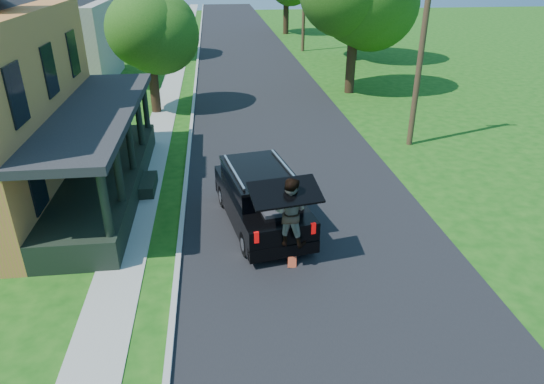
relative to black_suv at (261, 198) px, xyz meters
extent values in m
plane|color=#134C0F|center=(1.54, -3.08, -0.93)|extent=(140.00, 140.00, 0.00)
cube|color=black|center=(1.54, 16.92, -0.93)|extent=(8.00, 120.00, 0.02)
cube|color=#A7A6A1|center=(-2.51, 16.92, -0.93)|extent=(0.15, 120.00, 0.12)
cube|color=#9D9E95|center=(-4.06, 16.92, -0.93)|extent=(1.30, 120.00, 0.03)
cube|color=#9D9E95|center=(-7.96, 2.92, -0.93)|extent=(6.50, 1.20, 0.03)
cube|color=black|center=(-5.26, 2.92, -0.48)|extent=(2.40, 10.00, 0.90)
cube|color=black|center=(-5.26, 2.92, 2.07)|extent=(2.60, 10.30, 0.25)
cube|color=#B5AEA0|center=(-11.96, 20.92, 1.57)|extent=(8.00, 8.00, 5.00)
cube|color=#B5AEA0|center=(-11.96, 36.92, 1.57)|extent=(8.00, 8.00, 5.00)
cube|color=black|center=(0.00, 0.00, -0.22)|extent=(2.81, 5.04, 0.92)
cube|color=black|center=(-0.03, 0.16, 0.51)|extent=(2.34, 3.23, 0.60)
cube|color=black|center=(-0.03, 0.16, 0.84)|extent=(2.39, 3.33, 0.09)
cube|color=black|center=(0.41, -2.29, 1.29)|extent=(1.99, 1.30, 0.41)
cube|color=#2F2E33|center=(0.25, -1.40, 0.10)|extent=(0.86, 0.77, 0.49)
cube|color=silver|center=(-0.82, 0.02, 0.93)|extent=(0.53, 2.59, 0.06)
cube|color=silver|center=(0.76, 0.30, 0.93)|extent=(0.53, 2.59, 0.06)
cube|color=#990505|center=(-0.37, -2.46, 0.10)|extent=(0.14, 0.09, 0.32)
cube|color=#990505|center=(1.20, -2.18, 0.10)|extent=(0.14, 0.09, 0.32)
cylinder|color=black|center=(-1.14, 1.40, -0.56)|extent=(0.39, 0.77, 0.74)
cylinder|color=black|center=(0.58, 1.70, -0.56)|extent=(0.39, 0.77, 0.74)
cylinder|color=black|center=(-0.58, -1.70, -0.56)|extent=(0.39, 0.77, 0.74)
cylinder|color=black|center=(1.13, -1.39, -0.56)|extent=(0.39, 0.77, 0.74)
imported|color=black|center=(0.54, -2.29, 0.72)|extent=(1.13, 1.01, 1.91)
cube|color=#A62D0E|center=(0.63, -2.22, -0.56)|extent=(0.33, 0.63, 0.76)
cylinder|color=black|center=(-4.46, 12.90, 0.40)|extent=(0.56, 0.56, 2.65)
sphere|color=#396A1C|center=(-4.46, 12.90, 3.14)|extent=(4.70, 4.70, 4.26)
sphere|color=#396A1C|center=(-4.14, 12.59, 4.09)|extent=(4.07, 4.07, 3.69)
sphere|color=#396A1C|center=(-4.87, 13.31, 3.62)|extent=(4.18, 4.18, 3.79)
cylinder|color=black|center=(-6.59, 28.56, 0.62)|extent=(0.69, 0.69, 3.10)
cylinder|color=black|center=(7.04, 15.74, 0.77)|extent=(0.76, 0.76, 3.40)
sphere|color=#396A1C|center=(7.04, 15.74, 4.25)|extent=(7.08, 7.08, 5.34)
cylinder|color=black|center=(10.04, 25.75, 1.08)|extent=(0.65, 0.65, 4.02)
cylinder|color=black|center=(6.71, 40.93, 0.90)|extent=(0.75, 0.75, 3.66)
cylinder|color=#442D1F|center=(7.35, 6.43, 3.62)|extent=(0.26, 0.26, 9.10)
camera|label=1|loc=(-1.25, -13.33, 6.77)|focal=32.00mm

